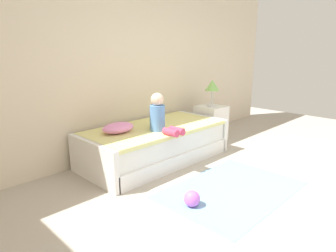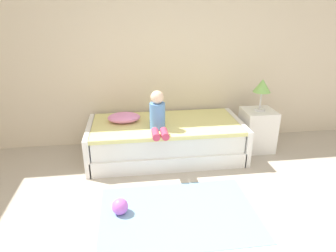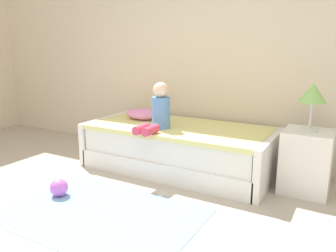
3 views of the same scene
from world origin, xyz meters
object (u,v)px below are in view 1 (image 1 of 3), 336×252
table_lamp (212,87)px  pillow (118,128)px  child_figure (160,116)px  nightstand (211,123)px  bed (156,144)px  toy_ball (192,199)px

table_lamp → pillow: bearing=178.3°
child_figure → pillow: (-0.43, 0.33, -0.14)m
nightstand → pillow: pillow is taller
bed → child_figure: bearing=-119.2°
child_figure → nightstand: bearing=10.4°
bed → child_figure: (-0.13, -0.23, 0.46)m
table_lamp → pillow: table_lamp is taller
nightstand → toy_ball: bearing=-147.5°
child_figure → table_lamp: bearing=10.4°
bed → table_lamp: table_lamp is taller
nightstand → pillow: (-1.91, 0.06, 0.26)m
nightstand → pillow: size_ratio=1.36×
bed → toy_ball: 1.38m
child_figure → pillow: size_ratio=1.16×
table_lamp → pillow: (-1.91, 0.06, -0.37)m
bed → toy_ball: size_ratio=12.53×
table_lamp → child_figure: bearing=-169.6°
bed → table_lamp: (1.35, 0.04, 0.69)m
bed → toy_ball: bearing=-117.2°
bed → nightstand: 1.35m
nightstand → child_figure: bearing=-169.6°
child_figure → pillow: bearing=142.7°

